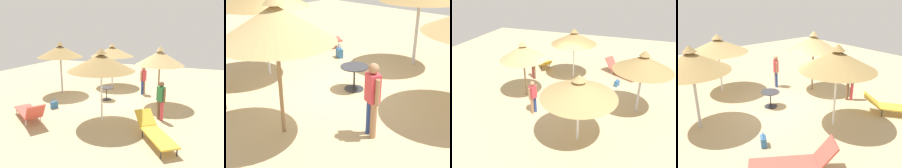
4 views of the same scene
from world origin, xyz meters
The scene contains 6 objects.
ground centered at (0.00, 0.00, -0.05)m, with size 24.00×24.00×0.10m, color tan.
parasol_umbrella_near_right centered at (-0.79, 2.30, 2.29)m, with size 2.27×2.27×2.84m.
lounge_chair_near_left centered at (3.22, -2.06, 0.39)m, with size 1.77×2.27×0.93m.
person_standing_center centered at (-2.21, 1.17, 0.89)m, with size 0.43×0.31×1.58m.
handbag centered at (1.66, -2.05, 0.18)m, with size 0.37×0.29×0.49m.
side_table_round centered at (-0.49, -0.33, 0.46)m, with size 0.76×0.76×0.67m.
Camera 2 is at (-5.34, 5.49, 3.48)m, focal length 48.43 mm.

